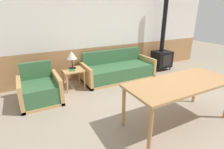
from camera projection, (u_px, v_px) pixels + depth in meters
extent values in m
plane|color=gray|center=(175.00, 111.00, 3.53)|extent=(16.00, 16.00, 0.00)
cube|color=#AD7A4C|center=(113.00, 59.00, 5.55)|extent=(7.20, 0.06, 0.90)
cube|color=silver|center=(114.00, 14.00, 5.09)|extent=(7.20, 0.06, 1.80)
cube|color=tan|center=(119.00, 78.00, 5.19)|extent=(2.09, 0.85, 0.06)
cube|color=#38663D|center=(119.00, 71.00, 5.10)|extent=(1.93, 0.77, 0.35)
cube|color=#38663D|center=(113.00, 56.00, 5.30)|extent=(1.93, 0.10, 0.39)
cube|color=tan|center=(86.00, 76.00, 4.66)|extent=(0.08, 0.85, 0.55)
cube|color=tan|center=(146.00, 65.00, 5.54)|extent=(0.08, 0.85, 0.55)
cube|color=tan|center=(42.00, 100.00, 3.89)|extent=(0.84, 0.86, 0.06)
cube|color=#38663D|center=(40.00, 92.00, 3.80)|extent=(0.68, 0.78, 0.37)
cube|color=#38663D|center=(36.00, 70.00, 3.99)|extent=(0.68, 0.10, 0.39)
cube|color=tan|center=(21.00, 93.00, 3.63)|extent=(0.08, 0.86, 0.57)
cube|color=tan|center=(58.00, 86.00, 3.96)|extent=(0.08, 0.86, 0.57)
cube|color=tan|center=(73.00, 70.00, 4.43)|extent=(0.51, 0.51, 0.03)
cylinder|color=tan|center=(67.00, 84.00, 4.23)|extent=(0.04, 0.04, 0.47)
cylinder|color=tan|center=(85.00, 81.00, 4.43)|extent=(0.04, 0.04, 0.47)
cylinder|color=tan|center=(63.00, 78.00, 4.60)|extent=(0.04, 0.04, 0.47)
cylinder|color=tan|center=(79.00, 75.00, 4.80)|extent=(0.04, 0.04, 0.47)
cylinder|color=black|center=(73.00, 68.00, 4.50)|extent=(0.18, 0.18, 0.02)
cylinder|color=black|center=(72.00, 63.00, 4.46)|extent=(0.02, 0.02, 0.23)
cone|color=beige|center=(71.00, 55.00, 4.38)|extent=(0.27, 0.27, 0.20)
cube|color=#2D7F3D|center=(72.00, 70.00, 4.33)|extent=(0.16, 0.13, 0.02)
cube|color=#B27F4C|center=(181.00, 83.00, 2.95)|extent=(1.94, 0.82, 0.04)
cylinder|color=#B27F4C|center=(150.00, 130.00, 2.39)|extent=(0.06, 0.06, 0.74)
cylinder|color=#B27F4C|center=(124.00, 107.00, 2.97)|extent=(0.06, 0.06, 0.74)
cylinder|color=#B27F4C|center=(195.00, 86.00, 3.77)|extent=(0.06, 0.06, 0.74)
cylinder|color=black|center=(160.00, 70.00, 5.76)|extent=(0.04, 0.04, 0.10)
cylinder|color=black|center=(170.00, 68.00, 5.97)|extent=(0.04, 0.04, 0.10)
cylinder|color=black|center=(152.00, 67.00, 6.09)|extent=(0.04, 0.04, 0.10)
cylinder|color=black|center=(162.00, 65.00, 6.29)|extent=(0.04, 0.04, 0.10)
cube|color=black|center=(162.00, 59.00, 5.92)|extent=(0.58, 0.49, 0.53)
cube|color=black|center=(167.00, 61.00, 5.71)|extent=(0.35, 0.01, 0.37)
cylinder|color=black|center=(164.00, 21.00, 5.53)|extent=(0.14, 0.14, 1.96)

